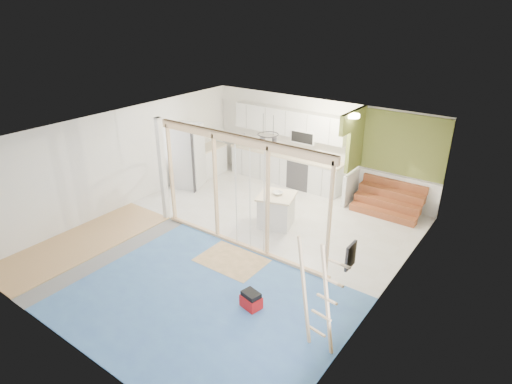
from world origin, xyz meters
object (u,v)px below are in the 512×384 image
Objects in this scene: ladder at (318,297)px; toolbox at (251,300)px; fridge at (188,156)px; island at (276,211)px.

toolbox is at bearing -163.09° from ladder.
ladder reaches higher than toolbox.
fridge is 3.55m from island.
island is at bearing 153.19° from ladder.
toolbox is (4.80, -3.40, -0.77)m from fridge.
ladder reaches higher than island.
island is 4.01m from ladder.
island is (3.46, -0.55, -0.53)m from fridge.
island is 2.59× the size of toolbox.
island is at bearing 128.11° from toolbox.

